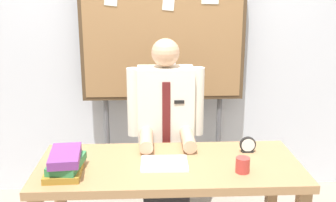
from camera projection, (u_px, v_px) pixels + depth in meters
back_wall at (162, 41)px, 3.51m from camera, size 6.40×0.08×2.70m
desk at (169, 178)px, 2.53m from camera, size 1.60×0.68×0.76m
person at (166, 144)px, 3.02m from camera, size 0.55×0.56×1.46m
bulletin_board at (163, 33)px, 3.29m from camera, size 1.34×0.09×2.05m
book_stack at (65, 163)px, 2.34m from camera, size 0.22×0.31×0.13m
open_notebook at (164, 164)px, 2.48m from camera, size 0.29×0.24×0.01m
desk_clock at (248, 145)px, 2.65m from camera, size 0.10×0.04×0.10m
coffee_mug at (243, 165)px, 2.36m from camera, size 0.08×0.08×0.09m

